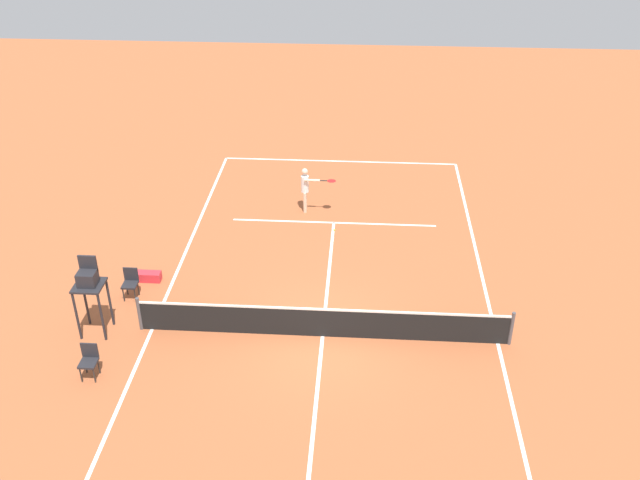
{
  "coord_description": "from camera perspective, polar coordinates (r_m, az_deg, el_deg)",
  "views": [
    {
      "loc": [
        -0.96,
        15.73,
        12.54
      ],
      "look_at": [
        0.33,
        -3.94,
        0.8
      ],
      "focal_mm": 39.81,
      "sensor_mm": 36.0,
      "label": 1
    }
  ],
  "objects": [
    {
      "name": "ground_plane",
      "position": [
        20.14,
        0.21,
        -7.74
      ],
      "size": [
        60.0,
        60.0,
        0.0
      ],
      "primitive_type": "plane",
      "color": "#AD5933"
    },
    {
      "name": "equipment_bag",
      "position": [
        22.96,
        -13.6,
        -2.86
      ],
      "size": [
        0.76,
        0.32,
        0.3
      ],
      "primitive_type": "cube",
      "color": "red",
      "rests_on": "ground"
    },
    {
      "name": "court_lines",
      "position": [
        20.14,
        0.21,
        -7.73
      ],
      "size": [
        9.86,
        23.85,
        0.01
      ],
      "color": "white",
      "rests_on": "ground"
    },
    {
      "name": "tennis_net",
      "position": [
        19.83,
        0.21,
        -6.61
      ],
      "size": [
        10.46,
        0.1,
        1.07
      ],
      "color": "#4C4C51",
      "rests_on": "ground"
    },
    {
      "name": "player_serving",
      "position": [
        25.86,
        -1.11,
        4.35
      ],
      "size": [
        1.28,
        0.56,
        1.73
      ],
      "rotation": [
        0.0,
        0.0,
        1.56
      ],
      "color": "beige",
      "rests_on": "ground"
    },
    {
      "name": "courtside_chair_near",
      "position": [
        19.47,
        -18.08,
        -9.12
      ],
      "size": [
        0.44,
        0.46,
        0.95
      ],
      "color": "#262626",
      "rests_on": "ground"
    },
    {
      "name": "courtside_chair_mid",
      "position": [
        22.13,
        -15.0,
        -3.27
      ],
      "size": [
        0.44,
        0.46,
        0.95
      ],
      "color": "#262626",
      "rests_on": "ground"
    },
    {
      "name": "tennis_ball",
      "position": [
        25.05,
        1.16,
        0.83
      ],
      "size": [
        0.07,
        0.07,
        0.07
      ],
      "primitive_type": "sphere",
      "color": "#CCE033",
      "rests_on": "ground"
    },
    {
      "name": "umpire_chair",
      "position": [
        20.38,
        -18.08,
        -3.4
      ],
      "size": [
        0.8,
        0.8,
        2.41
      ],
      "color": "#232328",
      "rests_on": "ground"
    }
  ]
}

